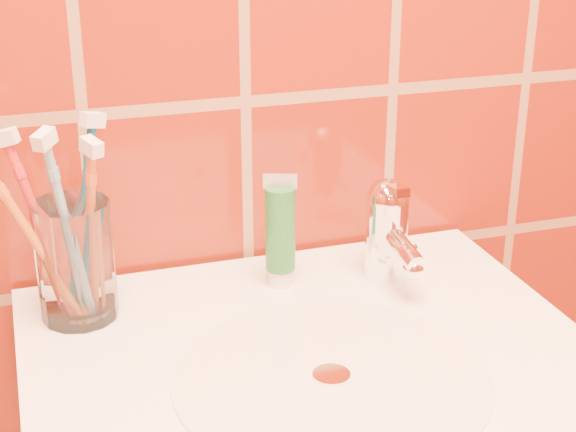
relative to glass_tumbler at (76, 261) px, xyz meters
name	(u,v)px	position (x,y,z in m)	size (l,w,h in m)	color
glass_tumbler	(76,261)	(0.00, 0.00, 0.00)	(0.08, 0.08, 0.13)	white
toothpaste_tube	(280,234)	(0.22, 0.01, 0.00)	(0.04, 0.03, 0.13)	white
faucet	(388,227)	(0.35, -0.01, 0.00)	(0.05, 0.11, 0.12)	white
toothbrush_0	(43,230)	(-0.03, 0.00, 0.04)	(0.07, 0.05, 0.21)	red
toothbrush_1	(90,231)	(0.02, -0.01, 0.04)	(0.04, 0.05, 0.21)	#C85323
toothbrush_2	(83,216)	(0.01, 0.02, 0.04)	(0.06, 0.05, 0.22)	#0D526E
toothbrush_3	(36,243)	(-0.04, -0.02, 0.03)	(0.10, 0.04, 0.21)	#C76723
toothbrush_4	(68,232)	(-0.01, -0.02, 0.04)	(0.05, 0.06, 0.23)	#6FA6C6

